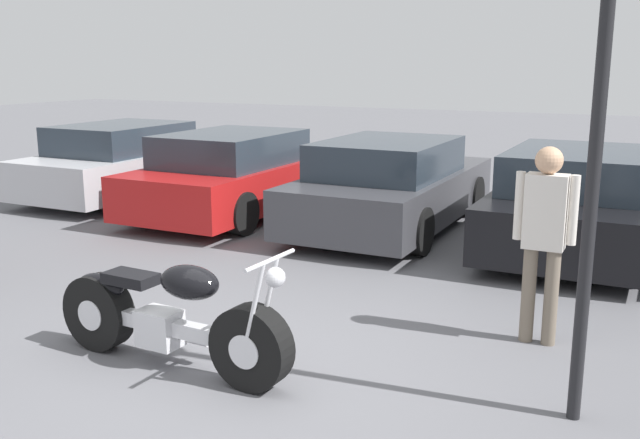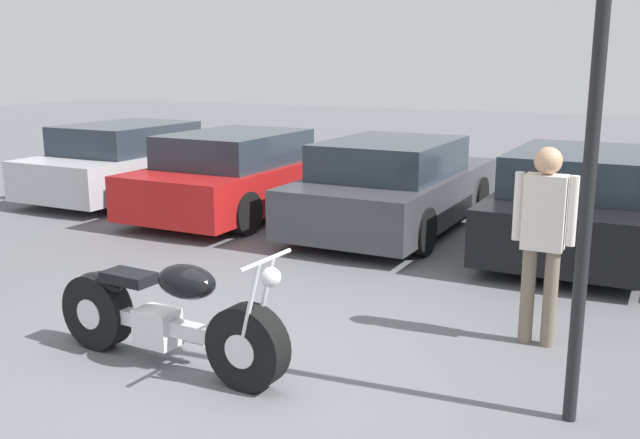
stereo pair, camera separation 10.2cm
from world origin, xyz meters
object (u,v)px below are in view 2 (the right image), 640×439
object	(u,v)px
parked_car_black	(581,202)
lamp_post	(596,92)
person_standing	(543,229)
parked_car_red	(242,174)
motorcycle	(165,317)
parked_car_silver	(135,161)
parked_car_dark_grey	(395,186)

from	to	relation	value
parked_car_black	lamp_post	xyz separation A→B (m)	(0.60, -4.80, 1.59)
lamp_post	person_standing	distance (m)	1.80
parked_car_red	motorcycle	bearing A→B (deg)	-62.70
parked_car_silver	person_standing	size ratio (longest dim) A/B	2.49
parked_car_red	person_standing	world-z (taller)	person_standing
parked_car_silver	person_standing	xyz separation A→B (m)	(7.85, -3.82, 0.40)
parked_car_black	lamp_post	bearing A→B (deg)	-82.85
parked_car_silver	lamp_post	world-z (taller)	lamp_post
parked_car_silver	parked_car_dark_grey	size ratio (longest dim) A/B	1.00
motorcycle	parked_car_dark_grey	bearing A→B (deg)	91.51
motorcycle	parked_car_silver	xyz separation A→B (m)	(-5.29, 5.64, 0.21)
parked_car_dark_grey	lamp_post	size ratio (longest dim) A/B	1.23
lamp_post	parked_car_red	bearing A→B (deg)	140.70
parked_car_red	lamp_post	size ratio (longest dim) A/B	1.23
parked_car_dark_grey	lamp_post	bearing A→B (deg)	-56.54
parked_car_dark_grey	parked_car_black	distance (m)	2.57
parked_car_black	person_standing	bearing A→B (deg)	-87.81
parked_car_black	person_standing	xyz separation A→B (m)	(0.13, -3.52, 0.40)
person_standing	lamp_post	bearing A→B (deg)	-69.84
parked_car_red	person_standing	bearing A→B (deg)	-33.03
parked_car_red	parked_car_silver	bearing A→B (deg)	171.41
parked_car_dark_grey	person_standing	world-z (taller)	person_standing
motorcycle	parked_car_red	distance (m)	5.92
motorcycle	person_standing	xyz separation A→B (m)	(2.57, 1.82, 0.61)
lamp_post	parked_car_black	bearing A→B (deg)	97.15
motorcycle	lamp_post	size ratio (longest dim) A/B	0.64
motorcycle	parked_car_dark_grey	world-z (taller)	parked_car_dark_grey
parked_car_silver	lamp_post	bearing A→B (deg)	-31.47
person_standing	parked_car_dark_grey	bearing A→B (deg)	127.48
lamp_post	person_standing	bearing A→B (deg)	110.16
motorcycle	parked_car_black	distance (m)	5.88
motorcycle	person_standing	distance (m)	3.21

